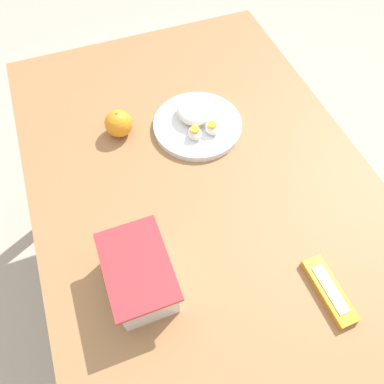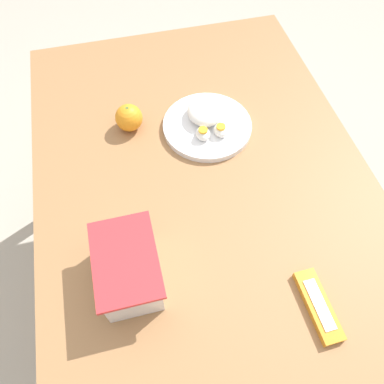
{
  "view_description": "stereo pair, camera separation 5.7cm",
  "coord_description": "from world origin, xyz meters",
  "px_view_note": "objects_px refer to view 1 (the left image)",
  "views": [
    {
      "loc": [
        -0.53,
        0.22,
        1.55
      ],
      "look_at": [
        -0.07,
        0.05,
        0.78
      ],
      "focal_mm": 35.0,
      "sensor_mm": 36.0,
      "label": 1
    },
    {
      "loc": [
        -0.55,
        0.16,
        1.55
      ],
      "look_at": [
        -0.07,
        0.05,
        0.78
      ],
      "focal_mm": 35.0,
      "sensor_mm": 36.0,
      "label": 2
    }
  ],
  "objects_px": {
    "rice_plate": "(197,121)",
    "food_container": "(140,276)",
    "candy_bar": "(329,290)",
    "orange_fruit": "(119,124)"
  },
  "relations": [
    {
      "from": "orange_fruit",
      "to": "rice_plate",
      "type": "height_order",
      "value": "orange_fruit"
    },
    {
      "from": "orange_fruit",
      "to": "rice_plate",
      "type": "distance_m",
      "value": 0.22
    },
    {
      "from": "rice_plate",
      "to": "candy_bar",
      "type": "relative_size",
      "value": 1.59
    },
    {
      "from": "orange_fruit",
      "to": "rice_plate",
      "type": "bearing_deg",
      "value": -103.59
    },
    {
      "from": "rice_plate",
      "to": "orange_fruit",
      "type": "bearing_deg",
      "value": 76.41
    },
    {
      "from": "orange_fruit",
      "to": "rice_plate",
      "type": "relative_size",
      "value": 0.3
    },
    {
      "from": "orange_fruit",
      "to": "candy_bar",
      "type": "distance_m",
      "value": 0.68
    },
    {
      "from": "food_container",
      "to": "rice_plate",
      "type": "relative_size",
      "value": 0.77
    },
    {
      "from": "rice_plate",
      "to": "food_container",
      "type": "bearing_deg",
      "value": 144.68
    },
    {
      "from": "orange_fruit",
      "to": "food_container",
      "type": "bearing_deg",
      "value": 171.49
    }
  ]
}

